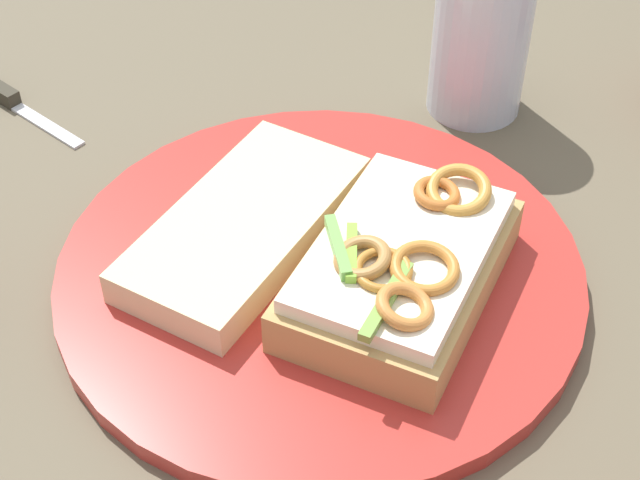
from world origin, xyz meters
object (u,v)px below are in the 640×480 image
Objects in this scene: bread_slice_side at (245,227)px; drinking_glass at (481,35)px; plate at (320,272)px; sandwich at (401,266)px; knife at (6,97)px.

bread_slice_side is 0.23m from drinking_glass.
drinking_glass is (0.16, -0.14, 0.05)m from plate.
drinking_glass reaches higher than sandwich.
plate is 1.76× the size of sandwich.
plate is 1.86× the size of bread_slice_side.
knife is (0.19, 0.16, -0.02)m from bread_slice_side.
bread_slice_side is at bearing 55.17° from plate.
sandwich is at bearing 152.32° from drinking_glass.
sandwich is 0.22m from drinking_glass.
bread_slice_side is 1.58× the size of knife.
plate is at bearing 1.88° from knife.
sandwich is at bearing 3.76° from knife.
plate is 0.30m from knife.
plate is 0.05m from bread_slice_side.
sandwich is 1.68× the size of knife.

